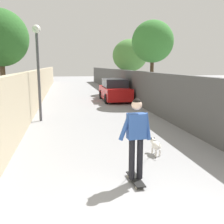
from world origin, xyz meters
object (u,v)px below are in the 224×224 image
at_px(skateboard, 135,179).
at_px(car_near, 115,91).
at_px(person_skateboarder, 136,132).
at_px(lamp_post, 38,56).
at_px(tree_right_mid, 130,56).
at_px(tree_left_far, 0,38).
at_px(dog, 156,145).
at_px(tree_right_near, 153,42).

relative_size(skateboard, car_near, 0.20).
distance_m(skateboard, person_skateboarder, 1.04).
xyz_separation_m(lamp_post, person_skateboarder, (-6.76, -2.52, -1.76)).
height_order(tree_right_mid, skateboard, tree_right_mid).
height_order(tree_left_far, person_skateboarder, tree_left_far).
bearing_deg(lamp_post, car_near, -37.70).
distance_m(skateboard, dog, 1.91).
relative_size(person_skateboarder, car_near, 0.43).
relative_size(skateboard, dog, 0.42).
distance_m(lamp_post, person_skateboarder, 7.43).
bearing_deg(person_skateboarder, car_near, -9.22).
relative_size(tree_right_near, tree_right_mid, 1.13).
xyz_separation_m(tree_left_far, dog, (-3.95, -4.78, -3.20)).
bearing_deg(tree_right_near, tree_left_far, 124.77).
distance_m(dog, car_near, 11.16).
distance_m(tree_left_far, car_near, 9.62).
xyz_separation_m(tree_right_near, dog, (-9.45, 3.15, -3.66)).
height_order(tree_right_mid, car_near, tree_right_mid).
bearing_deg(person_skateboarder, lamp_post, 20.48).
bearing_deg(person_skateboarder, skateboard, 0.72).
xyz_separation_m(skateboard, dog, (1.59, -1.03, 0.21)).
distance_m(tree_right_mid, dog, 16.07).
relative_size(tree_right_mid, car_near, 1.16).
relative_size(tree_right_mid, lamp_post, 1.12).
height_order(tree_right_near, person_skateboarder, tree_right_near).
xyz_separation_m(tree_right_near, lamp_post, (-4.28, 6.71, -1.06)).
bearing_deg(tree_right_near, lamp_post, 122.54).
relative_size(tree_right_mid, tree_left_far, 1.03).
xyz_separation_m(tree_right_mid, person_skateboarder, (-17.04, 4.26, -2.18)).
relative_size(tree_right_near, car_near, 1.31).
distance_m(tree_right_mid, tree_left_far, 14.01).
bearing_deg(tree_left_far, skateboard, -145.96).
height_order(tree_right_near, skateboard, tree_right_near).
xyz_separation_m(tree_left_far, skateboard, (-5.54, -3.74, -3.40)).
bearing_deg(skateboard, person_skateboarder, -179.28).
distance_m(tree_left_far, person_skateboarder, 7.09).
xyz_separation_m(tree_left_far, car_near, (7.15, -5.80, -2.76)).
height_order(tree_right_near, tree_left_far, tree_right_near).
height_order(lamp_post, dog, lamp_post).
bearing_deg(tree_right_mid, person_skateboarder, 165.95).
distance_m(tree_right_near, skateboard, 12.42).
xyz_separation_m(tree_right_near, tree_left_far, (-5.50, 7.92, -0.46)).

